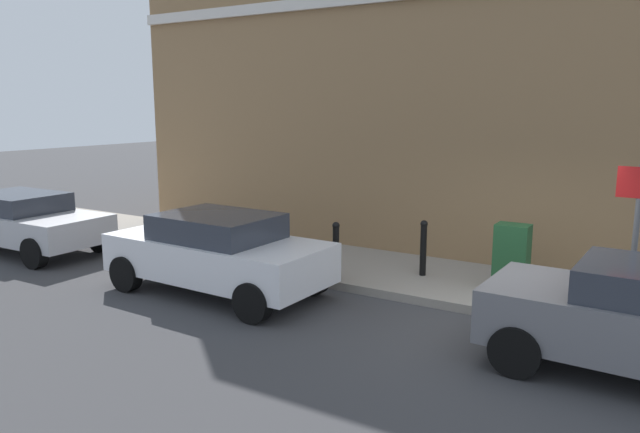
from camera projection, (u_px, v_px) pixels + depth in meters
ground at (504, 336)px, 8.61m from camera, size 80.00×80.00×0.00m
sidewalk at (255, 251)px, 13.29m from camera, size 2.62×30.00×0.15m
corner_building at (427, 52)px, 15.80m from camera, size 7.77×12.33×9.27m
car_white at (218, 252)px, 10.44m from camera, size 1.94×4.03×1.42m
car_silver at (20, 220)px, 13.55m from camera, size 1.93×4.45×1.31m
utility_cabinet at (511, 260)px, 10.12m from camera, size 0.46×0.61×1.15m
bollard_near_cabinet at (423, 246)px, 11.04m from camera, size 0.14×0.14×1.04m
bollard_far_kerb at (336, 248)px, 10.89m from camera, size 0.14×0.14×1.04m
street_sign at (637, 221)px, 8.42m from camera, size 0.08×0.60×2.30m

